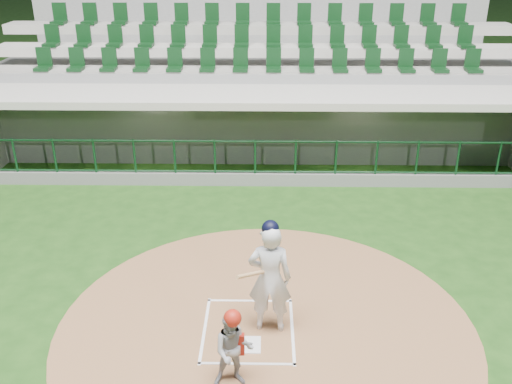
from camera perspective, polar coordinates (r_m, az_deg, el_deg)
ground at (r=10.27m, az=-0.71°, el=-12.66°), size 120.00×120.00×0.00m
dirt_circle at (r=10.10m, az=1.00°, el=-13.33°), size 7.20×7.20×0.01m
home_plate at (r=9.70m, az=-0.83°, el=-15.03°), size 0.43×0.43×0.02m
batter_box_chalk at (r=10.02m, az=-0.76°, el=-13.61°), size 1.55×1.80×0.01m
dugout_structure at (r=16.85m, az=0.26°, el=6.22°), size 16.40×3.70×3.00m
seating_deck at (r=19.70m, az=0.19°, el=10.28°), size 17.00×6.72×5.15m
batter at (r=9.50m, az=1.38°, el=-8.48°), size 0.91×0.90×2.06m
catcher at (r=8.64m, az=-2.30°, el=-15.37°), size 0.65×0.53×1.32m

